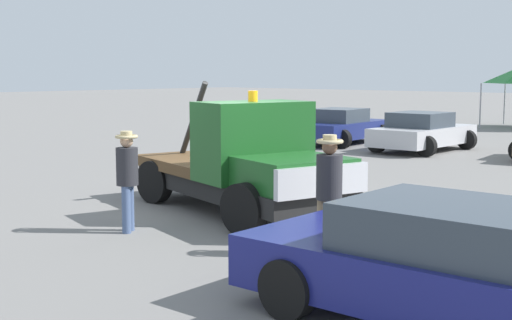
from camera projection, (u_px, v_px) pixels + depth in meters
name	position (u px, v px, depth m)	size (l,w,h in m)	color
ground_plane	(237.00, 211.00, 13.86)	(160.00, 160.00, 0.00)	slate
tow_truck	(246.00, 166.00, 13.47)	(5.70, 3.25, 2.51)	black
foreground_car	(472.00, 271.00, 7.36)	(5.22, 2.21, 1.34)	navy
person_near_truck	(329.00, 185.00, 10.41)	(0.40, 0.40, 1.79)	#847051
person_at_hood	(127.00, 173.00, 11.96)	(0.38, 0.38, 1.72)	#475B84
parked_car_navy	(341.00, 127.00, 26.78)	(2.77, 4.62, 1.34)	navy
parked_car_silver	(422.00, 132.00, 24.32)	(2.56, 4.34, 1.34)	#B7B7BC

